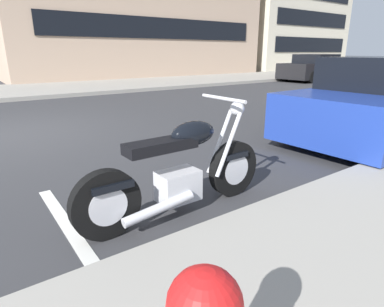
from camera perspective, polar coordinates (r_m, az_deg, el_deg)
ground_plane at (r=7.05m, az=-30.00°, el=2.73°), size 260.00×260.00×0.00m
sidewalk_far_curb at (r=19.02m, az=6.07°, el=13.15°), size 120.00×5.00×0.14m
parking_stall_stripe at (r=3.08m, az=-20.48°, el=-13.19°), size 0.12×2.20×0.01m
parked_motorcycle at (r=3.08m, az=-2.11°, el=-3.43°), size 2.07×0.62×1.10m
car_opposite_curb at (r=19.34m, az=20.86°, el=13.98°), size 4.24×1.99×1.41m
townhouse_far_uphill at (r=32.00m, az=13.37°, el=22.85°), size 10.43×9.72×9.35m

